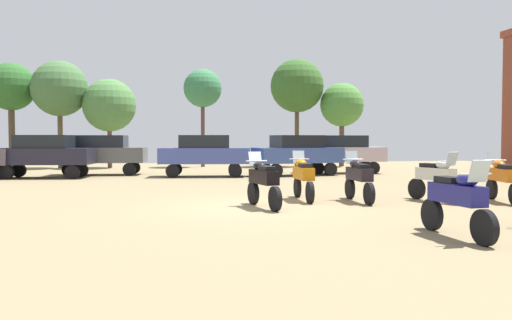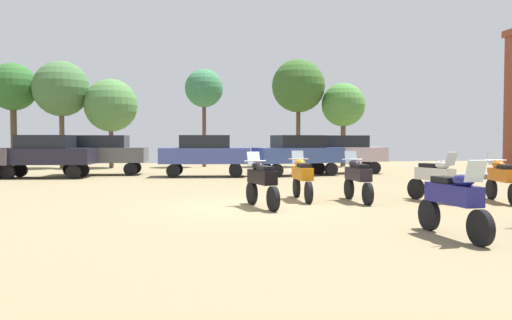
% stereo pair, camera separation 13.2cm
% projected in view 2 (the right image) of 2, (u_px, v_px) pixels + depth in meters
% --- Properties ---
extents(ground_plane, '(44.00, 52.00, 0.02)m').
position_uv_depth(ground_plane, '(253.00, 207.00, 13.93)').
color(ground_plane, '#877553').
extents(motorcycle_1, '(0.62, 2.22, 1.47)m').
position_uv_depth(motorcycle_1, '(454.00, 199.00, 9.53)').
color(motorcycle_1, black).
rests_on(motorcycle_1, ground).
extents(motorcycle_2, '(0.62, 2.24, 1.46)m').
position_uv_depth(motorcycle_2, '(302.00, 176.00, 15.43)').
color(motorcycle_2, black).
rests_on(motorcycle_2, ground).
extents(motorcycle_3, '(0.72, 2.13, 1.44)m').
position_uv_depth(motorcycle_3, '(502.00, 178.00, 14.95)').
color(motorcycle_3, black).
rests_on(motorcycle_3, ground).
extents(motorcycle_4, '(0.72, 2.14, 1.47)m').
position_uv_depth(motorcycle_4, '(262.00, 180.00, 13.77)').
color(motorcycle_4, black).
rests_on(motorcycle_4, ground).
extents(motorcycle_6, '(0.83, 2.04, 1.46)m').
position_uv_depth(motorcycle_6, '(435.00, 177.00, 15.02)').
color(motorcycle_6, black).
rests_on(motorcycle_6, ground).
extents(motorcycle_9, '(0.62, 2.20, 1.46)m').
position_uv_depth(motorcycle_9, '(358.00, 177.00, 15.05)').
color(motorcycle_9, black).
rests_on(motorcycle_9, ground).
extents(car_1, '(4.47, 2.27, 2.00)m').
position_uv_depth(car_1, '(205.00, 152.00, 25.07)').
color(car_1, black).
rests_on(car_1, ground).
extents(car_3, '(4.45, 2.19, 2.00)m').
position_uv_depth(car_3, '(103.00, 152.00, 26.30)').
color(car_3, black).
rests_on(car_3, ground).
extents(car_4, '(4.57, 2.59, 2.00)m').
position_uv_depth(car_4, '(298.00, 152.00, 25.77)').
color(car_4, black).
rests_on(car_4, ground).
extents(car_5, '(4.47, 2.26, 2.00)m').
position_uv_depth(car_5, '(46.00, 153.00, 24.21)').
color(car_5, black).
rests_on(car_5, ground).
extents(car_6, '(4.43, 2.14, 2.00)m').
position_uv_depth(car_6, '(343.00, 151.00, 27.51)').
color(car_6, black).
rests_on(car_6, ground).
extents(tree_1, '(2.48, 2.48, 6.35)m').
position_uv_depth(tree_1, '(204.00, 89.00, 33.74)').
color(tree_1, brown).
rests_on(tree_1, ground).
extents(tree_2, '(3.44, 3.44, 6.66)m').
position_uv_depth(tree_2, '(61.00, 89.00, 32.29)').
color(tree_2, brown).
rests_on(tree_2, ground).
extents(tree_4, '(2.97, 2.97, 6.56)m').
position_uv_depth(tree_4, '(13.00, 88.00, 32.43)').
color(tree_4, '#4E3E2E').
rests_on(tree_4, ground).
extents(tree_5, '(3.51, 3.51, 7.07)m').
position_uv_depth(tree_5, '(298.00, 86.00, 34.29)').
color(tree_5, brown).
rests_on(tree_5, ground).
extents(tree_6, '(2.87, 2.87, 5.51)m').
position_uv_depth(tree_6, '(343.00, 105.00, 34.33)').
color(tree_6, brown).
rests_on(tree_6, ground).
extents(tree_7, '(3.30, 3.30, 5.57)m').
position_uv_depth(tree_7, '(111.00, 106.00, 32.58)').
color(tree_7, brown).
rests_on(tree_7, ground).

